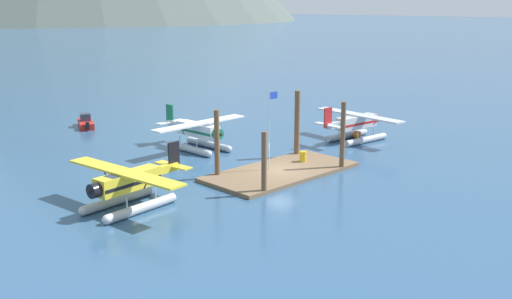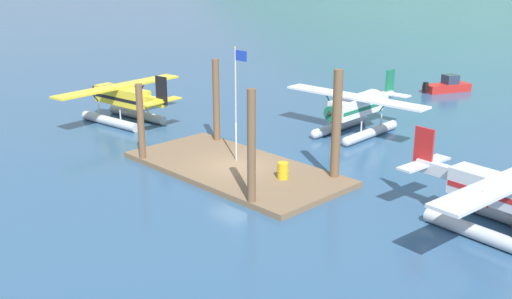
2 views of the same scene
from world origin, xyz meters
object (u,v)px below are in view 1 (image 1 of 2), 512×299
at_px(mooring_buoy, 357,135).
at_px(seaplane_white_bow_centre, 198,134).
at_px(flagpole, 270,121).
at_px(boat_red_open_north, 86,123).
at_px(seaplane_yellow_port_fwd, 128,186).
at_px(fuel_drum, 303,156).
at_px(seaplane_silver_stbd_fwd, 357,125).

relative_size(mooring_buoy, seaplane_white_bow_centre, 0.08).
xyz_separation_m(flagpole, seaplane_white_bow_centre, (0.71, 10.10, -2.72)).
height_order(flagpole, boat_red_open_north, flagpole).
distance_m(flagpole, seaplane_white_bow_centre, 10.49).
distance_m(seaplane_yellow_port_fwd, boat_red_open_north, 28.85).
bearing_deg(flagpole, fuel_drum, -3.85).
height_order(fuel_drum, seaplane_yellow_port_fwd, seaplane_yellow_port_fwd).
distance_m(flagpole, mooring_buoy, 15.83).
xyz_separation_m(seaplane_yellow_port_fwd, seaplane_white_bow_centre, (13.58, 9.48, 0.00)).
bearing_deg(mooring_buoy, seaplane_yellow_port_fwd, -176.32).
xyz_separation_m(seaplane_yellow_port_fwd, seaplane_silver_stbd_fwd, (27.30, 1.39, 0.00)).
bearing_deg(flagpole, boat_red_open_north, 93.61).
distance_m(flagpole, seaplane_silver_stbd_fwd, 14.82).
height_order(fuel_drum, boat_red_open_north, boat_red_open_north).
bearing_deg(flagpole, seaplane_white_bow_centre, 86.00).
distance_m(fuel_drum, seaplane_silver_stbd_fwd, 10.94).
bearing_deg(fuel_drum, mooring_buoy, 13.22).
height_order(mooring_buoy, boat_red_open_north, boat_red_open_north).
bearing_deg(flagpole, seaplane_yellow_port_fwd, 177.24).
bearing_deg(boat_red_open_north, flagpole, -86.39).
bearing_deg(fuel_drum, flagpole, 176.15).
bearing_deg(fuel_drum, seaplane_yellow_port_fwd, 177.00).
xyz_separation_m(seaplane_silver_stbd_fwd, boat_red_open_north, (-16.14, 25.19, -1.09)).
height_order(seaplane_silver_stbd_fwd, seaplane_white_bow_centre, same).
bearing_deg(flagpole, mooring_buoy, 9.09).
distance_m(seaplane_silver_stbd_fwd, seaplane_white_bow_centre, 15.93).
relative_size(fuel_drum, boat_red_open_north, 0.19).
distance_m(fuel_drum, mooring_buoy, 11.71).
xyz_separation_m(fuel_drum, seaplane_silver_stbd_fwd, (10.67, 2.27, 0.84)).
height_order(seaplane_yellow_port_fwd, seaplane_white_bow_centre, same).
bearing_deg(boat_red_open_north, mooring_buoy, -55.76).
height_order(seaplane_silver_stbd_fwd, boat_red_open_north, seaplane_silver_stbd_fwd).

